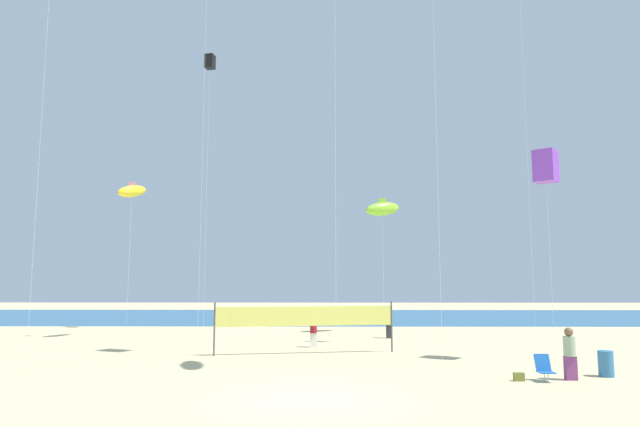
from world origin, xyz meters
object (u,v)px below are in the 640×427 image
kite_lime_inflatable (382,209)px  kite_yellow_inflatable (132,191)px  beachgoer_maroon_shirt (314,331)px  beachgoer_olive_shirt (389,323)px  kite_black_box (210,63)px  kite_violet_box (546,166)px  trash_barrel (606,364)px  beach_handbag (519,377)px  folding_beach_chair (544,367)px  volleyball_net (305,318)px  kite_white_diamond (206,19)px  beachgoer_sage_shirt (570,352)px

kite_lime_inflatable → kite_yellow_inflatable: 15.71m
beachgoer_maroon_shirt → beachgoer_olive_shirt: 6.02m
kite_black_box → kite_violet_box: bearing=-36.1°
trash_barrel → beach_handbag: 3.55m
folding_beach_chair → beach_handbag: folding_beach_chair is taller
kite_lime_inflatable → kite_yellow_inflatable: (-15.39, -3.10, 0.70)m
volleyball_net → kite_black_box: kite_black_box is taller
beach_handbag → kite_white_diamond: bearing=141.4°
kite_lime_inflatable → kite_white_diamond: kite_white_diamond is taller
beachgoer_sage_shirt → beach_handbag: size_ratio=5.03×
beach_handbag → kite_yellow_inflatable: 23.92m
volleyball_net → folding_beach_chair: bearing=-37.5°
trash_barrel → kite_violet_box: bearing=97.7°
beachgoer_maroon_shirt → trash_barrel: beachgoer_maroon_shirt is taller
folding_beach_chair → trash_barrel: bearing=15.7°
trash_barrel → kite_yellow_inflatable: (-21.71, 11.99, 8.22)m
beachgoer_maroon_shirt → beach_handbag: (7.24, -8.85, -0.69)m
kite_black_box → kite_yellow_inflatable: bearing=-130.5°
folding_beach_chair → kite_violet_box: kite_violet_box is taller
folding_beach_chair → beach_handbag: (-0.88, 0.00, -0.32)m
trash_barrel → kite_black_box: bearing=138.3°
kite_white_diamond → kite_violet_box: (16.63, -6.78, -10.27)m
beachgoer_sage_shirt → kite_violet_box: size_ratio=0.20×
kite_violet_box → beachgoer_olive_shirt: bearing=123.5°
volleyball_net → kite_violet_box: bearing=-12.6°
beachgoer_sage_shirt → beachgoer_olive_shirt: size_ratio=1.08×
kite_lime_inflatable → kite_violet_box: size_ratio=0.96×
kite_white_diamond → beachgoer_olive_shirt: bearing=11.2°
kite_white_diamond → beach_handbag: bearing=-38.6°
beachgoer_olive_shirt → beach_handbag: beachgoer_olive_shirt is taller
trash_barrel → kite_yellow_inflatable: size_ratio=0.10×
kite_lime_inflatable → kite_yellow_inflatable: kite_yellow_inflatable is taller
beach_handbag → kite_white_diamond: size_ratio=0.02×
folding_beach_chair → kite_black_box: kite_black_box is taller
trash_barrel → beachgoer_maroon_shirt: bearing=143.2°
beachgoer_olive_shirt → volleyball_net: bearing=-71.5°
beachgoer_olive_shirt → beach_handbag: size_ratio=4.64×
beachgoer_maroon_shirt → beach_handbag: bearing=139.7°
beachgoer_olive_shirt → kite_yellow_inflatable: 17.24m
beachgoer_maroon_shirt → kite_violet_box: 13.54m
kite_yellow_inflatable → folding_beach_chair: bearing=-33.8°
beachgoer_maroon_shirt → folding_beach_chair: 12.02m
beachgoer_sage_shirt → folding_beach_chair: bearing=-17.2°
beachgoer_olive_shirt → kite_white_diamond: kite_white_diamond is taller
beachgoer_olive_shirt → trash_barrel: size_ratio=1.81×
trash_barrel → volleyball_net: (-11.00, 5.63, 1.18)m
beachgoer_maroon_shirt → volleyball_net: 2.52m
beachgoer_maroon_shirt → kite_lime_inflatable: kite_lime_inflatable is taller
kite_yellow_inflatable → kite_violet_box: bearing=-22.3°
beachgoer_olive_shirt → folding_beach_chair: beachgoer_olive_shirt is taller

